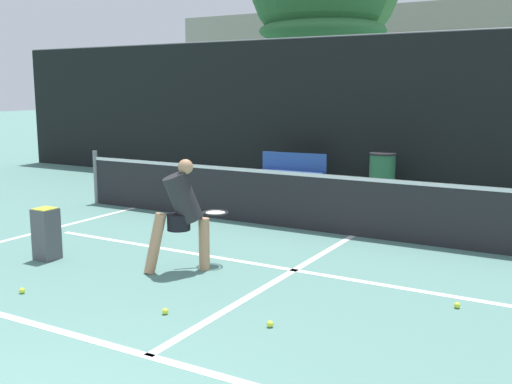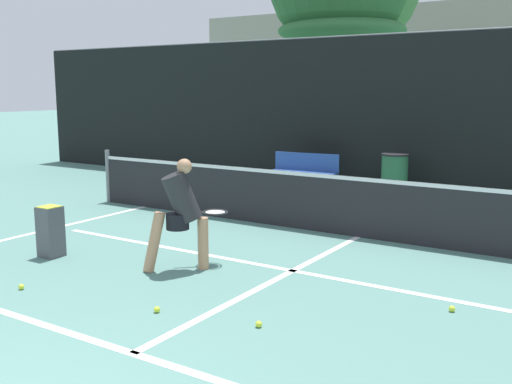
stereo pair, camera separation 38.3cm
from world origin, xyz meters
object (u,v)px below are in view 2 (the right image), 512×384
Objects in this scene: trash_bin at (394,177)px; ball_hopper at (50,230)px; courtside_bench at (305,171)px; parked_car at (438,149)px; player_practicing at (181,211)px.

ball_hopper is at bearing -110.50° from trash_bin.
trash_bin is (2.08, 0.05, 0.02)m from courtside_bench.
ball_hopper is 0.15× the size of parked_car.
player_practicing is 2.03m from ball_hopper.
ball_hopper is 7.15m from trash_bin.
ball_hopper is at bearing 150.94° from player_practicing.
player_practicing is 0.92× the size of courtside_bench.
parked_car is (0.14, 10.87, -0.14)m from player_practicing.
player_practicing reaches higher than ball_hopper.
player_practicing is 2.03× the size of ball_hopper.
courtside_bench is 1.62× the size of trash_bin.
trash_bin is at bearing 41.10° from player_practicing.
trash_bin is at bearing 69.50° from ball_hopper.
courtside_bench is 0.34× the size of parked_car.
player_practicing is 1.48× the size of trash_bin.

